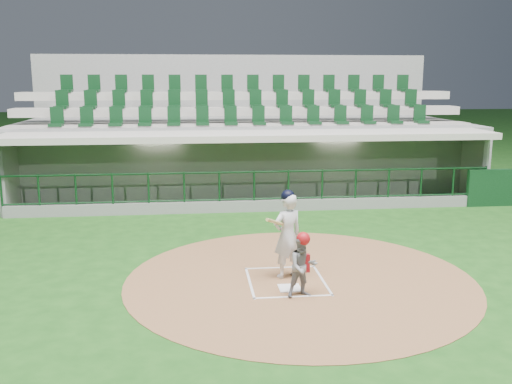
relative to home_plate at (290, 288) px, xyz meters
The scene contains 8 objects.
ground 0.70m from the home_plate, 90.00° to the left, with size 120.00×120.00×0.00m, color #174513.
dirt_circle 0.58m from the home_plate, 59.04° to the left, with size 7.20×7.20×0.01m, color brown.
home_plate is the anchor object (origin of this frame).
batter_box_chalk 0.40m from the home_plate, 90.00° to the left, with size 1.55×1.80×0.01m.
dugout_structure 8.58m from the home_plate, 88.61° to the left, with size 16.40×3.70×3.00m.
seating_deck 11.69m from the home_plate, 90.00° to the left, with size 17.00×6.72×5.15m.
batter 1.14m from the home_plate, 85.33° to the left, with size 0.92×0.96×1.86m.
catcher 0.76m from the home_plate, 67.94° to the right, with size 0.65×0.55×1.26m.
Camera 1 is at (-1.82, -11.21, 4.11)m, focal length 40.00 mm.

